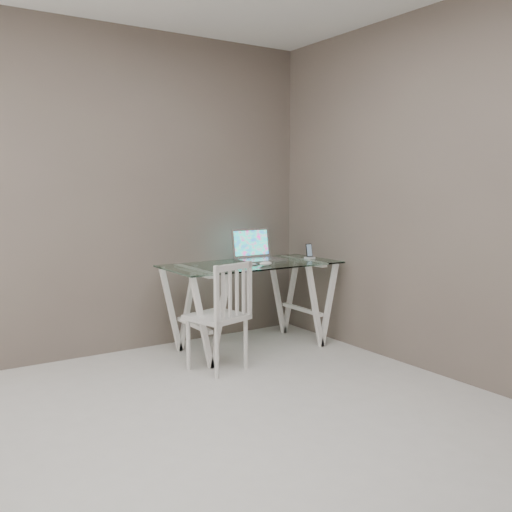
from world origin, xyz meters
The scene contains 7 objects.
room centered at (-0.06, 0.02, 1.72)m, with size 4.50×4.52×2.71m.
desk centered at (1.20, 1.70, 0.38)m, with size 1.50×0.70×0.75m.
chair centered at (0.69, 1.31, 0.46)m, with size 0.47×0.47×0.84m.
laptop centered at (1.36, 1.88, 0.81)m, with size 0.39×0.32×0.28m.
keyboard centered at (1.04, 1.65, 0.75)m, with size 0.29×0.12×0.01m, color silver.
mouse centered at (1.22, 1.52, 0.76)m, with size 0.12×0.07×0.04m, color white.
phone_dock centered at (1.81, 1.69, 0.78)m, with size 0.07×0.07×0.14m.
Camera 1 is at (-1.40, -2.35, 1.40)m, focal length 40.00 mm.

